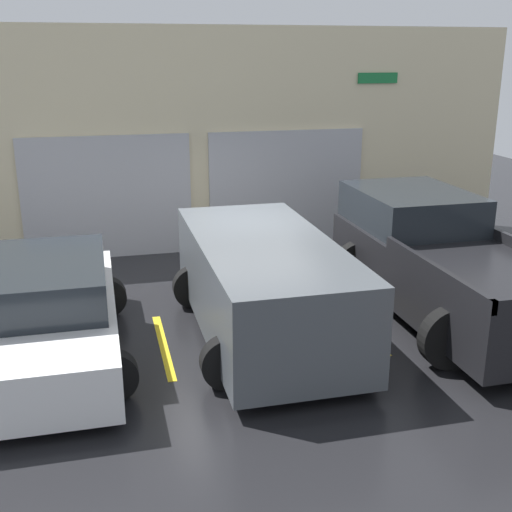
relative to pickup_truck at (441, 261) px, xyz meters
name	(u,v)px	position (x,y,z in m)	size (l,w,h in m)	color
ground_plane	(241,298)	(-3.02, 1.33, -0.85)	(28.00, 28.00, 0.00)	black
shophouse_building	(205,142)	(-3.03, 4.62, 1.41)	(13.44, 0.68, 4.60)	beige
pickup_truck	(441,261)	(0.00, 0.00, 0.00)	(2.61, 5.13, 1.79)	black
sedan_white	(51,314)	(-6.04, -0.25, -0.20)	(2.15, 4.39, 1.39)	white
sedan_side	(264,284)	(-3.02, -0.28, -0.03)	(2.38, 4.53, 1.49)	#474C51
parking_stripe_left	(163,346)	(-4.53, -0.28, -0.84)	(0.12, 2.20, 0.01)	gold
parking_stripe_centre	(358,325)	(-1.51, -0.28, -0.84)	(0.12, 2.20, 0.01)	gold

